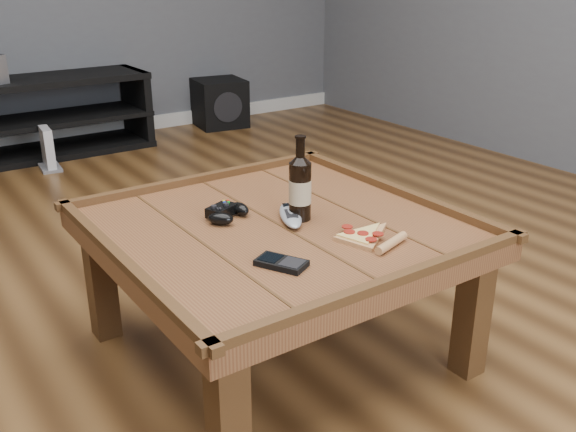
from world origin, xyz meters
TOP-DOWN VIEW (x-y plane):
  - ground at (0.00, 0.00)m, footprint 6.00×6.00m
  - baseboard at (0.00, 2.99)m, footprint 5.00×0.02m
  - coffee_table at (0.00, 0.00)m, footprint 1.03×1.03m
  - media_console at (0.00, 2.75)m, footprint 1.40×0.45m
  - beer_bottle at (0.08, -0.01)m, footprint 0.07×0.07m
  - game_controller at (-0.10, 0.12)m, footprint 0.15×0.14m
  - pizza_slice at (0.14, -0.25)m, footprint 0.22×0.28m
  - smartphone at (-0.15, -0.24)m, footprint 0.12×0.15m
  - remote_control at (0.05, 0.00)m, footprint 0.15×0.21m
  - subwoofer at (1.35, 2.80)m, footprint 0.40×0.40m
  - game_console at (-0.05, 2.42)m, footprint 0.13×0.21m

SIDE VIEW (x-z plane):
  - ground at x=0.00m, z-range 0.00..0.00m
  - baseboard at x=0.00m, z-range 0.00..0.10m
  - game_console at x=-0.05m, z-range -0.01..0.25m
  - subwoofer at x=1.35m, z-range 0.00..0.35m
  - media_console at x=0.00m, z-range 0.00..0.50m
  - coffee_table at x=0.00m, z-range 0.15..0.63m
  - smartphone at x=-0.15m, z-range 0.45..0.47m
  - pizza_slice at x=0.14m, z-range 0.45..0.47m
  - remote_control at x=0.05m, z-range 0.45..0.48m
  - game_controller at x=-0.10m, z-range 0.45..0.49m
  - beer_bottle at x=0.08m, z-range 0.42..0.69m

